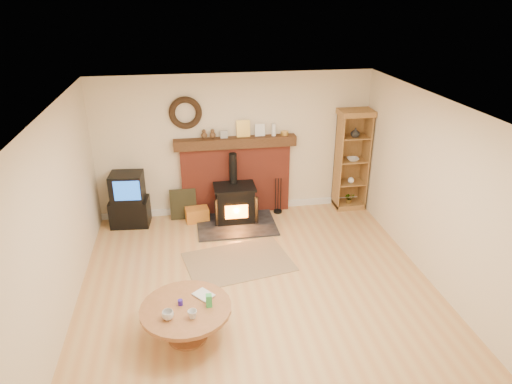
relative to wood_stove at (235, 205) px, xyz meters
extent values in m
plane|color=tan|center=(0.07, -2.27, -0.33)|extent=(5.50, 5.50, 0.00)
cube|color=beige|center=(0.07, 0.48, 0.97)|extent=(5.00, 0.02, 2.60)
cube|color=beige|center=(0.07, -5.02, 0.97)|extent=(5.00, 0.02, 2.60)
cube|color=beige|center=(-2.43, -2.27, 0.97)|extent=(0.02, 5.50, 2.60)
cube|color=beige|center=(2.57, -2.27, 0.97)|extent=(0.02, 5.50, 2.60)
cube|color=white|center=(0.07, -2.27, 2.27)|extent=(5.00, 5.50, 0.02)
cube|color=white|center=(0.07, 0.46, -0.27)|extent=(5.00, 0.04, 0.12)
torus|color=black|center=(-0.78, 0.42, 1.62)|extent=(0.57, 0.11, 0.57)
cube|color=#973626|center=(0.07, 0.40, 0.32)|extent=(2.00, 0.15, 1.30)
cube|color=#331A10|center=(0.07, 0.37, 1.06)|extent=(2.20, 0.22, 0.18)
cube|color=#999999|center=(-0.13, 0.38, 1.22)|extent=(0.13, 0.05, 0.14)
cube|color=gold|center=(0.22, 0.40, 1.30)|extent=(0.24, 0.06, 0.30)
cube|color=white|center=(0.52, 0.40, 1.26)|extent=(0.18, 0.05, 0.22)
cylinder|color=white|center=(0.77, 0.38, 1.26)|extent=(0.08, 0.08, 0.22)
cylinder|color=gold|center=(0.97, 0.38, 1.18)|extent=(0.14, 0.14, 0.07)
cube|color=black|center=(0.00, -0.17, -0.32)|extent=(1.40, 1.00, 0.03)
cube|color=black|center=(0.00, 0.03, 0.01)|extent=(0.67, 0.48, 0.62)
cube|color=black|center=(0.00, 0.03, 0.34)|extent=(0.74, 0.53, 0.04)
cylinder|color=black|center=(0.00, 0.18, 0.64)|extent=(0.14, 0.14, 0.56)
cube|color=orange|center=(0.00, -0.22, -0.04)|extent=(0.40, 0.02, 0.25)
cube|color=black|center=(-0.31, -0.16, -0.02)|extent=(0.16, 0.22, 0.50)
cube|color=black|center=(0.31, -0.16, -0.02)|extent=(0.16, 0.22, 0.50)
cube|color=brown|center=(-0.12, -1.37, -0.33)|extent=(1.77, 1.37, 0.01)
cube|color=black|center=(-1.87, 0.20, -0.09)|extent=(0.70, 0.52, 0.49)
cube|color=black|center=(-1.87, 0.20, 0.40)|extent=(0.59, 0.51, 0.49)
cube|color=blue|center=(-1.85, -0.04, 0.43)|extent=(0.44, 0.05, 0.35)
cube|color=brown|center=(2.25, 0.26, -0.28)|extent=(0.56, 0.41, 0.10)
cube|color=brown|center=(2.25, 0.45, 0.60)|extent=(0.56, 0.02, 1.77)
cube|color=brown|center=(1.98, 0.26, 0.60)|extent=(0.02, 0.41, 1.77)
cube|color=brown|center=(2.52, 0.26, 0.60)|extent=(0.02, 0.41, 1.77)
cube|color=brown|center=(2.25, 0.26, 1.54)|extent=(0.62, 0.45, 0.10)
cube|color=brown|center=(2.25, 0.26, 0.17)|extent=(0.52, 0.37, 0.02)
cube|color=brown|center=(2.25, 0.26, 0.63)|extent=(0.52, 0.37, 0.02)
cube|color=brown|center=(2.25, 0.26, 1.08)|extent=(0.52, 0.37, 0.02)
imported|color=white|center=(2.25, 0.21, 1.18)|extent=(0.17, 0.17, 0.17)
imported|color=white|center=(2.25, 0.21, 0.67)|extent=(0.22, 0.22, 0.05)
sphere|color=white|center=(2.25, 0.21, 0.24)|extent=(0.12, 0.12, 0.12)
imported|color=green|center=(2.25, 0.21, -0.13)|extent=(0.19, 0.17, 0.21)
cube|color=gold|center=(-0.68, 0.13, -0.21)|extent=(0.44, 0.30, 0.26)
cube|color=black|center=(-0.92, 0.28, -0.05)|extent=(0.48, 0.13, 0.57)
cylinder|color=black|center=(0.85, 0.23, -0.31)|extent=(0.16, 0.16, 0.04)
cylinder|color=black|center=(0.80, 0.23, 0.02)|extent=(0.02, 0.02, 0.70)
cylinder|color=black|center=(0.85, 0.23, 0.02)|extent=(0.02, 0.02, 0.70)
cylinder|color=black|center=(0.90, 0.23, 0.02)|extent=(0.02, 0.02, 0.70)
cylinder|color=brown|center=(-0.94, -2.95, -0.32)|extent=(0.48, 0.48, 0.03)
cylinder|color=brown|center=(-0.94, -2.95, -0.12)|extent=(0.17, 0.17, 0.39)
cylinder|color=brown|center=(-0.94, -2.95, 0.10)|extent=(1.09, 1.09, 0.05)
imported|color=white|center=(-1.15, -3.13, 0.18)|extent=(0.13, 0.13, 0.11)
imported|color=white|center=(-0.87, -3.16, 0.18)|extent=(0.11, 0.11, 0.10)
imported|color=#4C331E|center=(-0.79, -2.82, 0.14)|extent=(0.18, 0.24, 0.02)
cylinder|color=#2B1894|center=(-1.00, -2.90, 0.16)|extent=(0.06, 0.06, 0.07)
cube|color=green|center=(-0.67, -2.98, 0.21)|extent=(0.07, 0.07, 0.16)
camera|label=1|loc=(-0.84, -7.39, 3.56)|focal=32.00mm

